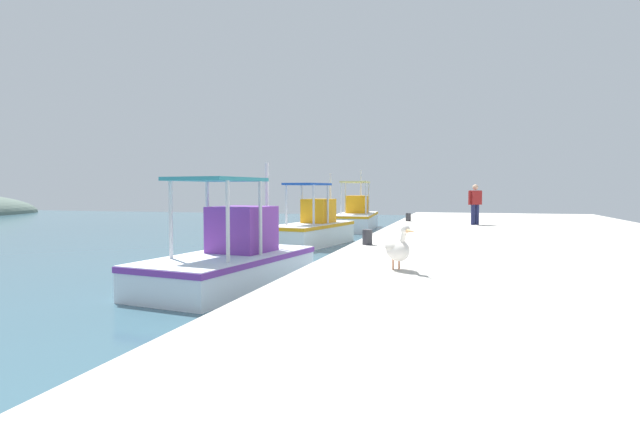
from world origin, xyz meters
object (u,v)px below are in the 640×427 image
at_px(mooring_bollard_nearest, 367,237).
at_px(mooring_bollard_second, 408,217).
at_px(pelican, 397,247).
at_px(fishing_boat_nearest, 231,260).
at_px(fishing_boat_second, 313,229).
at_px(fishing_boat_third, 356,218).
at_px(fisherman_standing, 475,202).

distance_m(mooring_bollard_nearest, mooring_bollard_second, 10.11).
bearing_deg(pelican, mooring_bollard_second, 5.09).
bearing_deg(mooring_bollard_second, fishing_boat_nearest, 167.34).
distance_m(fishing_boat_second, mooring_bollard_second, 4.96).
bearing_deg(fishing_boat_nearest, mooring_bollard_nearest, -51.26).
distance_m(fishing_boat_second, mooring_bollard_nearest, 7.33).
relative_size(pelican, mooring_bollard_nearest, 2.31).
relative_size(fishing_boat_nearest, fishing_boat_second, 1.02).
bearing_deg(fishing_boat_third, mooring_bollard_second, -144.48).
relative_size(fishing_boat_second, fishing_boat_third, 0.83).
height_order(fishing_boat_second, mooring_bollard_second, fishing_boat_second).
xyz_separation_m(fishing_boat_nearest, mooring_bollard_nearest, (2.22, -2.77, 0.38)).
relative_size(fishing_boat_third, fisherman_standing, 3.67).
height_order(fishing_boat_third, mooring_bollard_second, fishing_boat_third).
height_order(fishing_boat_third, fisherman_standing, fishing_boat_third).
bearing_deg(fishing_boat_nearest, pelican, -112.70).
bearing_deg(fishing_boat_third, mooring_bollard_nearest, -167.32).
bearing_deg(fishing_boat_second, fishing_boat_nearest, -175.97).
relative_size(fishing_boat_nearest, mooring_bollard_nearest, 12.86).
distance_m(pelican, mooring_bollard_nearest, 4.10).
bearing_deg(pelican, fishing_boat_third, 13.76).
bearing_deg(fishing_boat_nearest, fishing_boat_third, 1.86).
relative_size(fisherman_standing, mooring_bollard_nearest, 4.17).
height_order(fishing_boat_third, mooring_bollard_nearest, fishing_boat_third).
bearing_deg(mooring_bollard_second, fisherman_standing, -120.65).
relative_size(pelican, fisherman_standing, 0.56).
bearing_deg(pelican, fisherman_standing, -7.27).
xyz_separation_m(fishing_boat_nearest, fishing_boat_third, (16.99, 0.55, 0.05)).
xyz_separation_m(fisherman_standing, mooring_bollard_second, (1.67, 2.82, -0.72)).
bearing_deg(mooring_bollard_second, fishing_boat_third, 35.52).
height_order(fisherman_standing, mooring_bollard_nearest, fisherman_standing).
distance_m(fishing_boat_nearest, mooring_bollard_nearest, 3.57).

